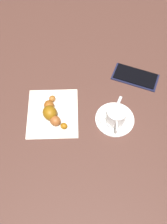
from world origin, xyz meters
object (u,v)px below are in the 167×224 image
Objects in this scene: teaspoon at (113,116)px; croissant at (51,113)px; espresso_cup at (116,116)px; sugar_packet at (106,114)px; napkin at (53,113)px; cell_phone at (135,77)px; saucer at (115,119)px.

teaspoon is 0.19m from croissant.
sugar_packet is (0.03, -0.02, -0.02)m from espresso_cup.
cell_phone reaches higher than napkin.
napkin is at bearing -105.59° from croissant.
saucer is 0.20m from croissant.
espresso_cup reaches higher than teaspoon.
sugar_packet is at bearing 172.51° from croissant.
sugar_packet is at bearing -25.91° from teaspoon.
teaspoon is at bearing -68.00° from espresso_cup.
sugar_packet is 0.49× the size of croissant.
napkin is (0.19, -0.06, -0.03)m from espresso_cup.
saucer is at bearing 110.42° from sugar_packet.
napkin is at bearing -12.89° from teaspoon.
sugar_packet is 0.37× the size of cell_phone.
teaspoon reaches higher than sugar_packet.
teaspoon is 1.70× the size of sugar_packet.
saucer is 0.20m from napkin.
croissant reaches higher than napkin.
cell_phone is at bearing -158.86° from croissant.
cell_phone is (-0.30, -0.11, -0.02)m from croissant.
saucer is at bearing 56.28° from cell_phone.
saucer is at bearing 168.64° from croissant.
sugar_packet is (0.03, -0.02, 0.01)m from saucer.
cell_phone is at bearing -123.72° from saucer.
croissant reaches higher than sugar_packet.
espresso_cup reaches higher than saucer.
cell_phone is at bearing -122.74° from espresso_cup.
croissant reaches higher than saucer.
espresso_cup is 0.78× the size of teaspoon.
croissant is (0.00, 0.01, 0.02)m from napkin.
cell_phone is (-0.11, -0.15, -0.01)m from teaspoon.
espresso_cup is 1.33× the size of sugar_packet.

